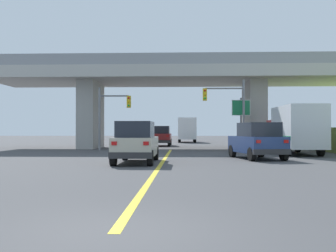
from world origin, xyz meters
The scene contains 11 objects.
ground centered at (0.00, 30.20, 0.00)m, with size 160.00×160.00×0.00m, color #424244.
overpass_bridge centered at (0.00, 30.20, 5.57)m, with size 31.68×8.13×7.75m.
lane_divider_stripe centered at (0.00, 13.59, 0.00)m, with size 0.20×27.18×0.01m, color yellow.
suv_lead centered at (-1.26, 13.77, 1.01)m, with size 1.92×4.83×2.02m.
suv_crossing centered at (5.15, 16.74, 1.01)m, with size 2.80×4.65×2.02m.
box_truck centered at (8.50, 21.49, 1.67)m, with size 2.33×7.49×3.17m.
sedan_oncoming centered at (-1.24, 35.77, 1.01)m, with size 1.96×4.62×2.02m.
traffic_signal_nearside centered at (4.65, 26.08, 3.54)m, with size 3.28×0.36×5.56m.
traffic_signal_farside centered at (-4.85, 26.66, 3.18)m, with size 2.63×0.36×5.07m.
highway_sign centered at (5.64, 26.83, 3.03)m, with size 1.48×0.17×4.19m.
semi_truck_distant centered at (1.48, 48.16, 1.66)m, with size 2.33×6.74×3.19m.
Camera 1 is at (1.08, -6.32, 1.60)m, focal length 44.10 mm.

